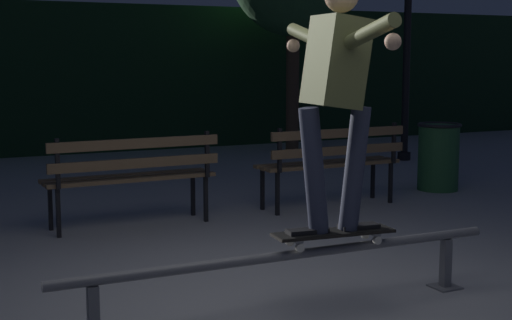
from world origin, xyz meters
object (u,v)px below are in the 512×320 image
(park_bench_left_center, at_px, (132,171))
(trash_can, at_px, (438,156))
(grind_rail, at_px, (290,264))
(skateboard, at_px, (334,233))
(skateboarder, at_px, (336,83))
(park_bench_right_center, at_px, (333,157))

(park_bench_left_center, height_order, trash_can, park_bench_left_center)
(grind_rail, height_order, park_bench_left_center, park_bench_left_center)
(skateboard, bearing_deg, skateboarder, -5.29)
(grind_rail, distance_m, park_bench_right_center, 3.35)
(park_bench_right_center, bearing_deg, trash_can, 12.18)
(skateboard, distance_m, park_bench_right_center, 3.17)
(grind_rail, xyz_separation_m, skateboard, (0.31, 0.00, 0.16))
(grind_rail, bearing_deg, park_bench_left_center, 94.15)
(skateboarder, bearing_deg, skateboard, 174.71)
(park_bench_left_center, bearing_deg, trash_can, 5.43)
(skateboard, xyz_separation_m, skateboarder, (0.00, -0.00, 0.94))
(park_bench_left_center, height_order, park_bench_right_center, same)
(grind_rail, bearing_deg, skateboarder, -0.05)
(park_bench_left_center, distance_m, trash_can, 3.88)
(skateboarder, height_order, park_bench_left_center, skateboarder)
(grind_rail, xyz_separation_m, trash_can, (3.66, 3.08, 0.10))
(skateboard, bearing_deg, park_bench_left_center, 100.59)
(skateboarder, relative_size, trash_can, 1.95)
(trash_can, bearing_deg, park_bench_right_center, -167.82)
(skateboard, relative_size, park_bench_right_center, 0.49)
(trash_can, bearing_deg, grind_rail, -139.97)
(grind_rail, distance_m, trash_can, 4.78)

